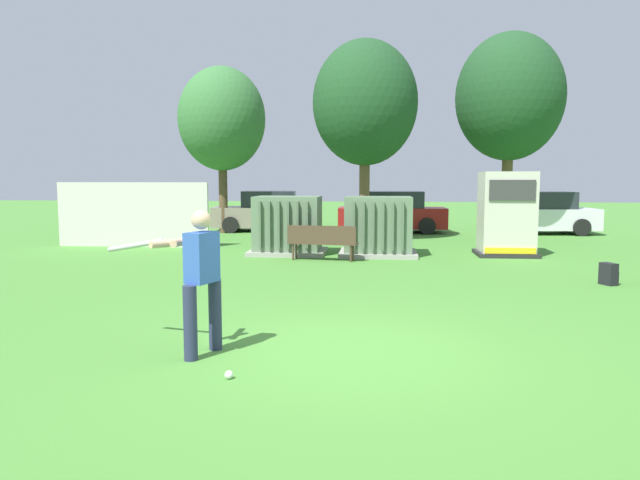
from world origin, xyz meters
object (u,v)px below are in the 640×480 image
(transformer_west, at_px, (288,226))
(sports_ball, at_px, (229,375))
(batter, at_px, (198,274))
(parked_car_left_of_center, at_px, (393,213))
(parked_car_right_of_center, at_px, (540,214))
(generator_enclosure, at_px, (507,214))
(parked_car_leftmost, at_px, (267,213))
(transformer_mid_west, at_px, (378,227))
(backpack, at_px, (609,274))
(park_bench, at_px, (322,240))

(transformer_west, bearing_deg, sports_ball, -84.65)
(batter, distance_m, parked_car_left_of_center, 16.87)
(sports_ball, relative_size, parked_car_right_of_center, 0.02)
(generator_enclosure, xyz_separation_m, parked_car_left_of_center, (-2.93, 6.85, -0.38))
(parked_car_leftmost, bearing_deg, transformer_west, -74.55)
(parked_car_leftmost, height_order, parked_car_right_of_center, same)
(generator_enclosure, distance_m, sports_ball, 11.83)
(transformer_west, distance_m, batter, 9.54)
(transformer_mid_west, xyz_separation_m, backpack, (4.58, -4.10, -0.57))
(transformer_west, bearing_deg, park_bench, -49.84)
(parked_car_leftmost, bearing_deg, transformer_mid_west, -58.03)
(sports_ball, distance_m, parked_car_right_of_center, 19.00)
(park_bench, relative_size, parked_car_right_of_center, 0.43)
(generator_enclosure, relative_size, parked_car_leftmost, 0.53)
(transformer_west, bearing_deg, generator_enclosure, 2.59)
(parked_car_leftmost, distance_m, parked_car_left_of_center, 5.06)
(batter, distance_m, backpack, 8.61)
(parked_car_left_of_center, bearing_deg, park_bench, -103.40)
(transformer_west, relative_size, backpack, 4.77)
(batter, bearing_deg, parked_car_right_of_center, 63.30)
(parked_car_right_of_center, bearing_deg, parked_car_left_of_center, 178.49)
(generator_enclosure, distance_m, batter, 11.31)
(sports_ball, relative_size, parked_car_left_of_center, 0.02)
(parked_car_leftmost, xyz_separation_m, parked_car_left_of_center, (5.06, 0.03, 0.00))
(parked_car_left_of_center, bearing_deg, transformer_mid_west, -94.56)
(batter, bearing_deg, backpack, 38.48)
(generator_enclosure, bearing_deg, parked_car_left_of_center, 113.17)
(transformer_west, bearing_deg, parked_car_right_of_center, 38.72)
(transformer_west, distance_m, generator_enclosure, 6.05)
(backpack, bearing_deg, parked_car_left_of_center, 109.50)
(generator_enclosure, xyz_separation_m, park_bench, (-4.94, -1.57, -0.60))
(transformer_west, xyz_separation_m, backpack, (7.11, -4.19, -0.57))
(transformer_west, relative_size, sports_ball, 23.33)
(generator_enclosure, relative_size, sports_ball, 25.56)
(generator_enclosure, bearing_deg, transformer_mid_west, -174.01)
(park_bench, height_order, batter, batter)
(park_bench, bearing_deg, batter, -94.84)
(sports_ball, relative_size, backpack, 0.20)
(generator_enclosure, distance_m, parked_car_leftmost, 10.52)
(sports_ball, distance_m, parked_car_leftmost, 17.72)
(park_bench, distance_m, parked_car_leftmost, 8.93)
(generator_enclosure, relative_size, batter, 1.32)
(transformer_mid_west, bearing_deg, transformer_west, 177.85)
(generator_enclosure, distance_m, park_bench, 5.22)
(transformer_west, xyz_separation_m, park_bench, (1.10, -1.30, -0.25))
(parked_car_right_of_center, bearing_deg, sports_ball, -114.03)
(batter, bearing_deg, parked_car_leftmost, 98.08)
(transformer_mid_west, height_order, backpack, transformer_mid_west)
(park_bench, bearing_deg, sports_ball, -90.79)
(park_bench, relative_size, batter, 1.06)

